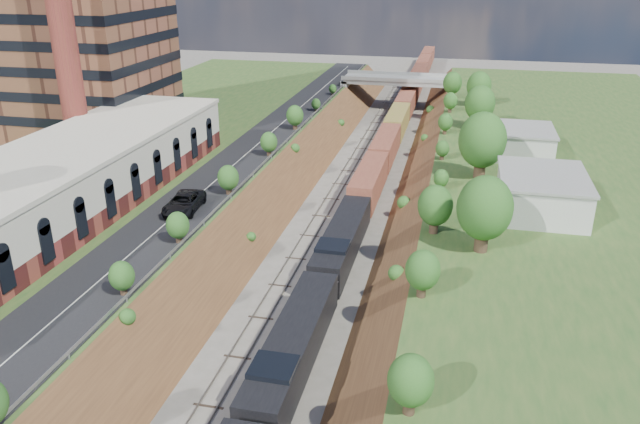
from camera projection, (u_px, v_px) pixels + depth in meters
The scene contains 17 objects.
platform_left at pixel (120, 174), 89.45m from camera, with size 44.00×180.00×5.00m, color #2E5523.
platform_right at pixel (612, 212), 75.83m from camera, with size 44.00×180.00×5.00m, color #2E5523.
embankment_left at pixel (267, 202), 85.86m from camera, with size 7.07×180.00×7.07m, color brown.
embankment_right at pixel (428, 216), 81.31m from camera, with size 7.07×180.00×7.07m, color brown.
rail_left_track at pixel (326, 207), 84.09m from camera, with size 1.58×180.00×0.18m, color gray.
rail_right_track at pixel (364, 210), 83.01m from camera, with size 1.58×180.00×0.18m, color gray.
road at pixel (234, 165), 84.88m from camera, with size 8.00×180.00×0.10m, color black.
guardrail at pixel (262, 164), 83.66m from camera, with size 0.10×171.00×0.70m.
commercial_building at pixel (49, 188), 66.30m from camera, with size 14.30×62.30×7.00m.
smokestack at pixel (60, 11), 77.96m from camera, with size 3.20×3.20×40.00m, color maroon.
overpass at pixel (398, 86), 137.68m from camera, with size 24.50×8.30×7.40m.
white_building_near at pixel (541, 194), 68.87m from camera, with size 9.00×12.00×4.00m, color silver.
white_building_far at pixel (522, 142), 88.90m from camera, with size 8.00×10.00×3.60m, color silver.
tree_right_large at pixel (485, 209), 58.48m from camera, with size 5.25×5.25×7.61m.
tree_left_crest at pixel (96, 301), 47.26m from camera, with size 2.45×2.45×3.55m.
freight_train at pixel (396, 124), 115.16m from camera, with size 3.26×200.05×4.81m.
suv at pixel (184, 203), 68.98m from camera, with size 3.26×7.08×1.97m, color black.
Camera 1 is at (14.00, -16.35, 31.20)m, focal length 35.00 mm.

